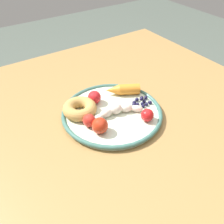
{
  "coord_description": "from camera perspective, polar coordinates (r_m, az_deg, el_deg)",
  "views": [
    {
      "loc": [
        0.3,
        0.48,
        1.19
      ],
      "look_at": [
        -0.01,
        0.02,
        0.75
      ],
      "focal_mm": 39.98,
      "sensor_mm": 36.0,
      "label": 1
    }
  ],
  "objects": [
    {
      "name": "banana",
      "position": [
        0.69,
        1.04,
        0.31
      ],
      "size": [
        0.15,
        0.06,
        0.03
      ],
      "color": "beige",
      "rests_on": "plate"
    },
    {
      "name": "plate",
      "position": [
        0.71,
        0.0,
        -0.18
      ],
      "size": [
        0.29,
        0.29,
        0.02
      ],
      "color": "silver",
      "rests_on": "dining_table"
    },
    {
      "name": "tomato_extra",
      "position": [
        0.63,
        -2.77,
        -3.13
      ],
      "size": [
        0.04,
        0.04,
        0.04
      ],
      "primitive_type": "sphere",
      "color": "red",
      "rests_on": "plate"
    },
    {
      "name": "tomato_far",
      "position": [
        0.65,
        -5.23,
        -1.92
      ],
      "size": [
        0.04,
        0.04,
        0.04
      ],
      "primitive_type": "sphere",
      "color": "red",
      "rests_on": "plate"
    },
    {
      "name": "tomato_near",
      "position": [
        0.73,
        -4.05,
        3.37
      ],
      "size": [
        0.04,
        0.04,
        0.04
      ],
      "primitive_type": "sphere",
      "color": "red",
      "rests_on": "plate"
    },
    {
      "name": "blueberry_pile",
      "position": [
        0.74,
        6.68,
        2.29
      ],
      "size": [
        0.06,
        0.05,
        0.02
      ],
      "color": "#191638",
      "rests_on": "plate"
    },
    {
      "name": "dining_table",
      "position": [
        0.78,
        -1.54,
        -5.11
      ],
      "size": [
        1.04,
        0.89,
        0.73
      ],
      "color": "olive",
      "rests_on": "ground_plane"
    },
    {
      "name": "tomato_mid",
      "position": [
        0.67,
        8.07,
        -0.71
      ],
      "size": [
        0.04,
        0.04,
        0.04
      ],
      "primitive_type": "sphere",
      "color": "red",
      "rests_on": "plate"
    },
    {
      "name": "carrot_orange",
      "position": [
        0.77,
        2.45,
        5.14
      ],
      "size": [
        0.11,
        0.08,
        0.03
      ],
      "color": "orange",
      "rests_on": "plate"
    },
    {
      "name": "donut",
      "position": [
        0.7,
        -7.38,
        0.78
      ],
      "size": [
        0.1,
        0.1,
        0.03
      ],
      "primitive_type": "torus",
      "rotation": [
        0.0,
        0.0,
        1.61
      ],
      "color": "tan",
      "rests_on": "plate"
    }
  ]
}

